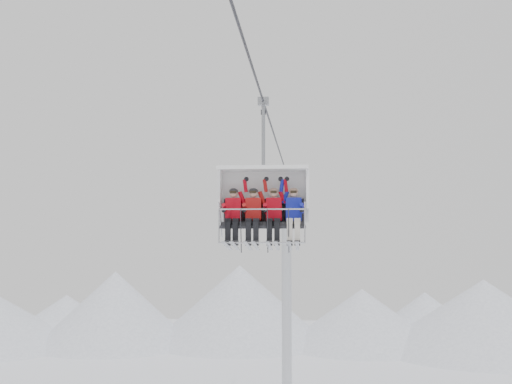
# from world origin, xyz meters

# --- Properties ---
(ridgeline) EXTENTS (72.00, 21.00, 7.00)m
(ridgeline) POSITION_xyz_m (-1.58, 42.05, 2.84)
(ridgeline) COLOR white
(ridgeline) RESTS_ON ground
(lift_tower_right) EXTENTS (2.00, 1.80, 13.48)m
(lift_tower_right) POSITION_xyz_m (0.00, 22.00, 5.78)
(lift_tower_right) COLOR #BABDC2
(lift_tower_right) RESTS_ON ground
(haul_cable) EXTENTS (0.06, 50.00, 0.06)m
(haul_cable) POSITION_xyz_m (0.00, 0.00, 13.30)
(haul_cable) COLOR #2C2D31
(haul_cable) RESTS_ON lift_tower_left
(chairlift_carrier) EXTENTS (2.44, 1.17, 3.98)m
(chairlift_carrier) POSITION_xyz_m (0.00, 2.65, 10.69)
(chairlift_carrier) COLOR black
(chairlift_carrier) RESTS_ON haul_cable
(skier_far_left) EXTENTS (0.42, 1.69, 1.66)m
(skier_far_left) POSITION_xyz_m (-0.80, 2.35, 10.22)
(skier_far_left) COLOR #BD0715
(skier_far_left) RESTS_ON chairlift_carrier
(skier_center_left) EXTENTS (0.42, 1.69, 1.66)m
(skier_center_left) POSITION_xyz_m (-0.26, 2.35, 10.22)
(skier_center_left) COLOR #AA1312
(skier_center_left) RESTS_ON chairlift_carrier
(skier_center_right) EXTENTS (0.42, 1.69, 1.66)m
(skier_center_right) POSITION_xyz_m (0.29, 2.35, 10.22)
(skier_center_right) COLOR #AF0513
(skier_center_right) RESTS_ON chairlift_carrier
(skier_far_right) EXTENTS (0.42, 1.69, 1.66)m
(skier_far_right) POSITION_xyz_m (0.82, 2.35, 10.22)
(skier_far_right) COLOR #131C9E
(skier_far_right) RESTS_ON chairlift_carrier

